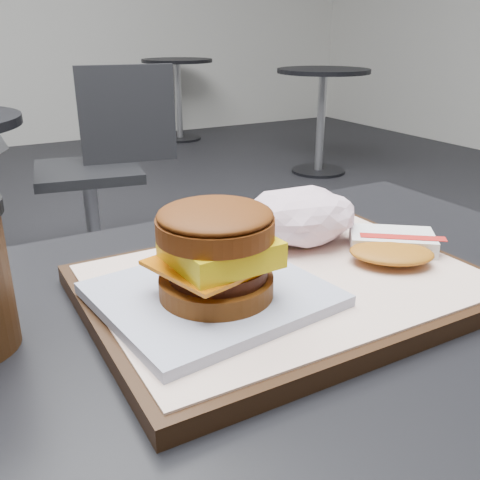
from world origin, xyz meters
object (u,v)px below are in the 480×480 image
object	(u,v)px
serving_tray	(285,285)
neighbor_chair	(103,158)
customer_table	(287,463)
breakfast_sandwich	(215,262)
hash_brown	(392,246)
crumpled_wrapper	(300,216)

from	to	relation	value
serving_tray	neighbor_chair	bearing A→B (deg)	80.36
customer_table	breakfast_sandwich	size ratio (longest dim) A/B	3.83
breakfast_sandwich	hash_brown	distance (m)	0.22
neighbor_chair	breakfast_sandwich	bearing A→B (deg)	-102.12
breakfast_sandwich	neighbor_chair	size ratio (longest dim) A/B	0.24
neighbor_chair	crumpled_wrapper	bearing A→B (deg)	-97.91
neighbor_chair	serving_tray	bearing A→B (deg)	-99.64
breakfast_sandwich	hash_brown	size ratio (longest dim) A/B	1.54
serving_tray	breakfast_sandwich	world-z (taller)	breakfast_sandwich
customer_table	crumpled_wrapper	world-z (taller)	crumpled_wrapper
serving_tray	breakfast_sandwich	bearing A→B (deg)	-170.15
serving_tray	neighbor_chair	xyz separation A→B (m)	(0.31, 1.82, -0.27)
customer_table	hash_brown	bearing A→B (deg)	7.94
hash_brown	crumpled_wrapper	bearing A→B (deg)	127.25
crumpled_wrapper	neighbor_chair	bearing A→B (deg)	82.09
breakfast_sandwich	crumpled_wrapper	world-z (taller)	breakfast_sandwich
crumpled_wrapper	neighbor_chair	xyz separation A→B (m)	(0.24, 1.75, -0.31)
breakfast_sandwich	neighbor_chair	world-z (taller)	breakfast_sandwich
customer_table	neighbor_chair	distance (m)	1.88
serving_tray	crumpled_wrapper	size ratio (longest dim) A/B	2.81
breakfast_sandwich	neighbor_chair	bearing A→B (deg)	77.88
crumpled_wrapper	serving_tray	bearing A→B (deg)	-133.08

